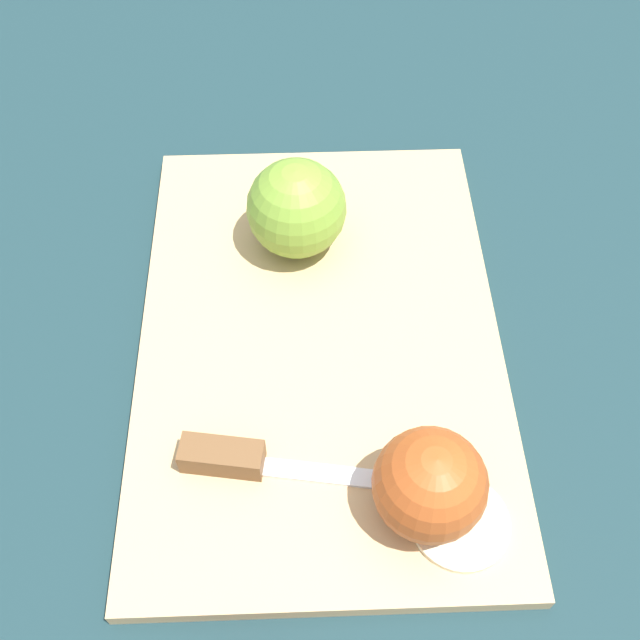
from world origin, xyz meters
TOP-DOWN VIEW (x-y plane):
  - ground_plane at (0.00, 0.00)m, footprint 4.00×4.00m
  - cutting_board at (0.00, 0.00)m, footprint 0.46×0.33m
  - apple_half_left at (-0.10, -0.01)m, footprint 0.08×0.08m
  - apple_half_right at (0.15, 0.05)m, footprint 0.08×0.08m
  - knife at (0.10, -0.08)m, footprint 0.06×0.14m
  - apple_slice at (0.17, 0.07)m, footprint 0.07×0.07m

SIDE VIEW (x-z plane):
  - ground_plane at x=0.00m, z-range 0.00..0.00m
  - cutting_board at x=0.00m, z-range 0.00..0.01m
  - apple_slice at x=0.17m, z-range 0.01..0.02m
  - knife at x=0.10m, z-range 0.01..0.04m
  - apple_half_right at x=0.15m, z-range 0.01..0.09m
  - apple_half_left at x=-0.10m, z-range 0.01..0.10m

